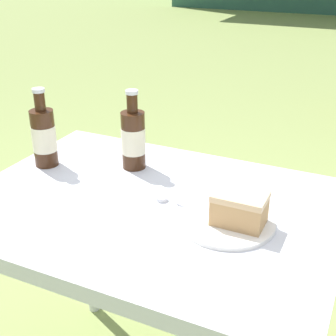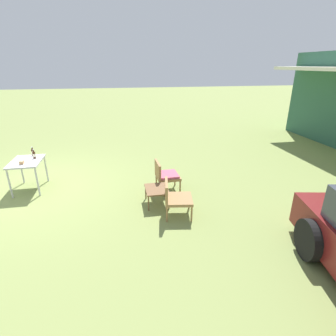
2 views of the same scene
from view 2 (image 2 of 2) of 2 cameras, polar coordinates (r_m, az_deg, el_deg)
name	(u,v)px [view 2 (image 2 of 2)]	position (r m, az deg, el deg)	size (l,w,h in m)	color
ground_plane	(32,189)	(7.30, -27.51, -4.04)	(60.00, 60.00, 0.00)	olive
wicker_chair_cushioned	(165,175)	(6.23, -0.55, -1.45)	(0.57, 0.56, 0.74)	#9E7547
wicker_chair_plain	(175,197)	(5.22, 1.44, -6.26)	(0.63, 0.62, 0.74)	#9E7547
garden_side_table	(157,190)	(5.68, -2.47, -4.83)	(0.60, 0.48, 0.37)	brown
patio_table	(27,164)	(7.07, -28.42, 0.81)	(0.91, 0.67, 0.74)	silver
cake_on_plate	(22,163)	(6.84, -29.18, 1.00)	(0.22, 0.22, 0.08)	white
cola_bottle_near	(34,155)	(7.09, -27.12, 2.53)	(0.07, 0.07, 0.22)	#381E0F
cola_bottle_far	(33,152)	(7.33, -27.35, 3.06)	(0.07, 0.07, 0.22)	#381E0F
fork	(24,163)	(6.90, -28.92, 0.97)	(0.19, 0.05, 0.01)	silver
loose_bottle_cap	(26,161)	(7.02, -28.44, 1.39)	(0.03, 0.03, 0.01)	silver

